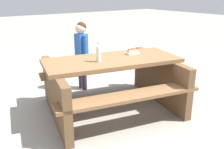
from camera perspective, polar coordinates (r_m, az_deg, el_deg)
The scene contains 5 objects.
ground_plane at distance 3.57m, azimuth -0.00°, elevation -8.01°, with size 30.00×30.00×0.00m, color gray.
picnic_table at distance 3.39m, azimuth -0.00°, elevation -1.28°, with size 2.07×1.78×0.75m.
soda_bottle at distance 3.13m, azimuth -3.15°, elevation 5.10°, with size 0.06×0.06×0.26m.
hotdog_tray at distance 3.54m, azimuth 4.75°, elevation 5.23°, with size 0.19×0.13×0.08m.
child_in_coat at distance 4.11m, azimuth -7.10°, elevation 6.30°, with size 0.18×0.28×1.14m.
Camera 1 is at (-1.87, -2.57, 1.61)m, focal length 39.38 mm.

